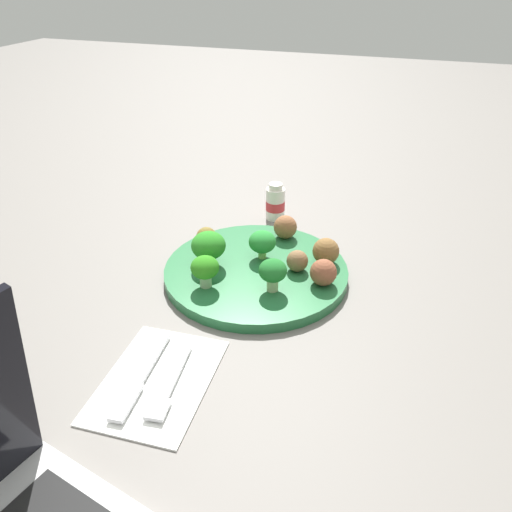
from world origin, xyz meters
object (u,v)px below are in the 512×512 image
(broccoli_floret_back_left, at_px, (273,272))
(yogurt_bottle, at_px, (275,203))
(meatball_mid_left, at_px, (297,261))
(meatball_near_rim, at_px, (326,251))
(broccoli_floret_mid_left, at_px, (261,242))
(fork, at_px, (169,384))
(broccoli_floret_front_left, at_px, (209,246))
(meatball_far_rim, at_px, (285,227))
(napkin, at_px, (157,379))
(plate, at_px, (256,272))
(knife, at_px, (140,378))
(meatball_front_right, at_px, (323,272))
(meatball_back_right, at_px, (206,237))
(broccoli_floret_far_rim, at_px, (205,268))

(broccoli_floret_back_left, xyz_separation_m, yogurt_bottle, (-0.25, -0.07, -0.02))
(meatball_mid_left, xyz_separation_m, meatball_near_rim, (-0.03, 0.04, 0.00))
(broccoli_floret_mid_left, xyz_separation_m, fork, (0.29, -0.02, -0.04))
(broccoli_floret_front_left, relative_size, fork, 0.45)
(broccoli_floret_front_left, relative_size, meatball_far_rim, 1.40)
(napkin, relative_size, fork, 1.40)
(plate, height_order, knife, plate)
(yogurt_bottle, bearing_deg, meatball_front_right, 32.83)
(broccoli_floret_back_left, distance_m, meatball_back_right, 0.16)
(broccoli_floret_mid_left, xyz_separation_m, meatball_front_right, (0.04, 0.11, -0.01))
(broccoli_floret_front_left, distance_m, meatball_front_right, 0.18)
(plate, distance_m, broccoli_floret_far_rim, 0.10)
(broccoli_floret_back_left, bearing_deg, broccoli_floret_front_left, -106.78)
(broccoli_floret_far_rim, bearing_deg, meatball_back_right, -157.07)
(yogurt_bottle, bearing_deg, knife, -2.90)
(meatball_back_right, bearing_deg, knife, 8.43)
(fork, relative_size, yogurt_bottle, 1.75)
(meatball_back_right, bearing_deg, meatball_far_rim, 122.15)
(napkin, bearing_deg, broccoli_floret_back_left, 158.61)
(knife, relative_size, yogurt_bottle, 2.11)
(meatball_front_right, xyz_separation_m, fork, (0.24, -0.12, -0.03))
(plate, distance_m, meatball_front_right, 0.11)
(knife, bearing_deg, napkin, 115.43)
(plate, distance_m, broccoli_floret_front_left, 0.08)
(meatball_far_rim, distance_m, yogurt_bottle, 0.11)
(napkin, height_order, fork, fork)
(broccoli_floret_back_left, relative_size, knife, 0.33)
(napkin, bearing_deg, knife, -64.57)
(meatball_front_right, height_order, meatball_near_rim, meatball_near_rim)
(broccoli_floret_back_left, distance_m, meatball_far_rim, 0.16)
(broccoli_floret_front_left, bearing_deg, broccoli_floret_far_rim, 18.34)
(meatball_far_rim, xyz_separation_m, yogurt_bottle, (-0.09, -0.05, -0.00))
(yogurt_bottle, bearing_deg, broccoli_floret_back_left, 16.12)
(broccoli_floret_front_left, relative_size, knife, 0.38)
(plate, distance_m, fork, 0.26)
(meatball_front_right, bearing_deg, broccoli_floret_mid_left, -111.07)
(broccoli_floret_far_rim, distance_m, napkin, 0.18)
(meatball_mid_left, height_order, knife, meatball_mid_left)
(broccoli_floret_far_rim, distance_m, fork, 0.19)
(plate, bearing_deg, broccoli_floret_far_rim, -36.29)
(broccoli_floret_front_left, relative_size, napkin, 0.32)
(knife, bearing_deg, broccoli_floret_mid_left, 169.85)
(napkin, height_order, yogurt_bottle, yogurt_bottle)
(meatball_near_rim, height_order, meatball_back_right, meatball_near_rim)
(meatball_back_right, distance_m, knife, 0.30)
(plate, relative_size, knife, 1.92)
(fork, bearing_deg, broccoli_floret_far_rim, -169.31)
(broccoli_floret_back_left, height_order, meatball_front_right, broccoli_floret_back_left)
(plate, height_order, broccoli_floret_mid_left, broccoli_floret_mid_left)
(broccoli_floret_far_rim, distance_m, meatball_far_rim, 0.19)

